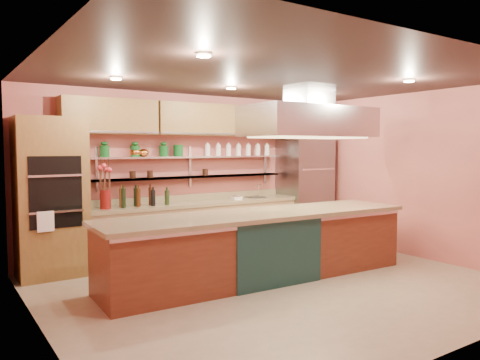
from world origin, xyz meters
TOP-DOWN VIEW (x-y plane):
  - floor at (0.00, 0.00)m, footprint 6.00×5.00m
  - ceiling at (0.00, 0.00)m, footprint 6.00×5.00m
  - wall_back at (0.00, 2.50)m, footprint 6.00×0.04m
  - wall_front at (0.00, -2.50)m, footprint 6.00×0.04m
  - wall_left at (-3.00, 0.00)m, footprint 0.04×5.00m
  - wall_right at (3.00, 0.00)m, footprint 0.04×5.00m
  - oven_stack at (-2.45, 2.18)m, footprint 0.95×0.64m
  - refrigerator at (2.35, 2.14)m, footprint 0.95×0.72m
  - back_counter at (-0.05, 2.20)m, footprint 3.84×0.64m
  - wall_shelf_lower at (-0.05, 2.37)m, footprint 3.60×0.26m
  - wall_shelf_upper at (-0.05, 2.37)m, footprint 3.60×0.26m
  - upper_cabinets at (0.00, 2.32)m, footprint 4.60×0.36m
  - range_hood at (0.88, 0.41)m, footprint 2.00×1.00m
  - ceiling_downlights at (0.00, 0.20)m, footprint 4.00×2.80m
  - island at (-0.02, 0.41)m, footprint 4.58×1.18m
  - flower_vase at (-1.67, 2.15)m, footprint 0.19×0.19m
  - oil_bottle_cluster at (-1.04, 2.15)m, footprint 0.88×0.34m
  - kitchen_scale at (0.72, 2.15)m, footprint 0.21×0.19m
  - bar_faucet at (1.27, 2.25)m, footprint 0.03×0.03m
  - copper_kettle at (-0.96, 2.37)m, footprint 0.18×0.18m
  - green_canister at (-0.33, 2.37)m, footprint 0.20×0.20m

SIDE VIEW (x-z plane):
  - floor at x=0.00m, z-range -0.02..0.00m
  - back_counter at x=-0.05m, z-range 0.00..0.93m
  - island at x=-0.02m, z-range 0.00..0.95m
  - kitchen_scale at x=0.72m, z-range 0.93..1.03m
  - bar_faucet at x=1.27m, z-range 0.93..1.16m
  - refrigerator at x=2.35m, z-range 0.00..2.10m
  - oil_bottle_cluster at x=-1.04m, z-range 0.93..1.20m
  - flower_vase at x=-1.67m, z-range 0.93..1.22m
  - oven_stack at x=-2.45m, z-range 0.00..2.30m
  - wall_shelf_lower at x=-0.05m, z-range 1.34..1.36m
  - wall_back at x=0.00m, z-range 0.00..2.80m
  - wall_front at x=0.00m, z-range 0.00..2.80m
  - wall_left at x=-3.00m, z-range 0.00..2.80m
  - wall_right at x=3.00m, z-range 0.00..2.80m
  - wall_shelf_upper at x=-0.05m, z-range 1.69..1.71m
  - copper_kettle at x=-0.96m, z-range 1.71..1.85m
  - green_canister at x=-0.33m, z-range 1.71..1.91m
  - range_hood at x=0.88m, z-range 2.02..2.48m
  - upper_cabinets at x=0.00m, z-range 2.08..2.62m
  - ceiling_downlights at x=0.00m, z-range 2.76..2.78m
  - ceiling at x=0.00m, z-range 2.79..2.81m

